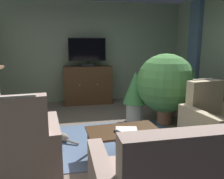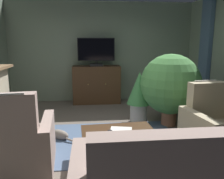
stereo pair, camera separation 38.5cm
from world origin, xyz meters
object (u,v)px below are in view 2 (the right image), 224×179
object	(u,v)px
television	(96,51)
side_chair_tucked_against_wall	(212,104)
tv_remote	(112,133)
armchair_facing_sofa	(19,146)
tv_cabinet	(97,85)
cat	(58,134)
potted_plant_leafy_by_curtain	(170,85)
armchair_beside_cabinet	(217,132)
potted_plant_on_hearth_side	(188,106)
coffee_table	(118,133)
folded_newspaper	(121,130)
potted_plant_small_fern_corner	(139,94)

from	to	relation	value
television	side_chair_tucked_against_wall	size ratio (longest dim) A/B	1.07
tv_remote	armchair_facing_sofa	size ratio (longest dim) A/B	0.15
tv_cabinet	cat	distance (m)	2.50
tv_cabinet	cat	world-z (taller)	tv_cabinet
potted_plant_leafy_by_curtain	cat	world-z (taller)	potted_plant_leafy_by_curtain
cat	potted_plant_leafy_by_curtain	bearing A→B (deg)	12.27
television	armchair_beside_cabinet	distance (m)	3.66
television	side_chair_tucked_against_wall	distance (m)	3.14
television	potted_plant_on_hearth_side	xyz separation A→B (m)	(1.91, -1.51, -1.11)
tv_remote	side_chair_tucked_against_wall	bearing A→B (deg)	94.35
tv_remote	armchair_facing_sofa	distance (m)	1.21
coffee_table	folded_newspaper	xyz separation A→B (m)	(0.04, 0.01, 0.05)
tv_cabinet	armchair_beside_cabinet	distance (m)	3.55
television	potted_plant_small_fern_corner	xyz separation A→B (m)	(0.81, -1.61, -0.80)
tv_remote	potted_plant_on_hearth_side	size ratio (longest dim) A/B	0.17
folded_newspaper	potted_plant_small_fern_corner	xyz separation A→B (m)	(0.59, 1.47, 0.17)
television	cat	xyz separation A→B (m)	(-0.76, -2.29, -1.32)
tv_cabinet	armchair_beside_cabinet	world-z (taller)	armchair_beside_cabinet
side_chair_tucked_against_wall	television	bearing A→B (deg)	133.41
coffee_table	armchair_beside_cabinet	world-z (taller)	armchair_beside_cabinet
folded_newspaper	armchair_beside_cabinet	xyz separation A→B (m)	(1.43, -0.01, -0.10)
coffee_table	armchair_facing_sofa	distance (m)	1.31
tv_remote	potted_plant_leafy_by_curtain	size ratio (longest dim) A/B	0.12
tv_cabinet	potted_plant_leafy_by_curtain	xyz separation A→B (m)	(1.37, -1.88, 0.34)
armchair_facing_sofa	television	bearing A→B (deg)	71.16
armchair_facing_sofa	side_chair_tucked_against_wall	distance (m)	3.37
tv_remote	cat	xyz separation A→B (m)	(-0.84, 0.90, -0.36)
tv_cabinet	cat	xyz separation A→B (m)	(-0.76, -2.35, -0.40)
potted_plant_small_fern_corner	cat	xyz separation A→B (m)	(-1.57, -0.69, -0.52)
armchair_facing_sofa	potted_plant_leafy_by_curtain	distance (m)	2.92
side_chair_tucked_against_wall	folded_newspaper	bearing A→B (deg)	-154.26
potted_plant_small_fern_corner	folded_newspaper	bearing A→B (deg)	-111.72
armchair_beside_cabinet	armchair_facing_sofa	bearing A→B (deg)	-176.13
tv_remote	potted_plant_small_fern_corner	bearing A→B (deg)	132.93
tv_cabinet	cat	size ratio (longest dim) A/B	2.24
armchair_beside_cabinet	potted_plant_on_hearth_side	distance (m)	1.59
television	armchair_beside_cabinet	xyz separation A→B (m)	(1.65, -3.08, -1.07)
tv_cabinet	armchair_facing_sofa	bearing A→B (deg)	-108.56
armchair_beside_cabinet	side_chair_tucked_against_wall	bearing A→B (deg)	65.11
potted_plant_on_hearth_side	potted_plant_leafy_by_curtain	size ratio (longest dim) A/B	0.70
folded_newspaper	potted_plant_leafy_by_curtain	bearing A→B (deg)	60.12
armchair_facing_sofa	potted_plant_leafy_by_curtain	bearing A→B (deg)	30.02
tv_cabinet	tv_remote	bearing A→B (deg)	-88.52
television	folded_newspaper	bearing A→B (deg)	-85.86
folded_newspaper	side_chair_tucked_against_wall	distance (m)	2.05
television	potted_plant_on_hearth_side	bearing A→B (deg)	-38.29
side_chair_tucked_against_wall	potted_plant_on_hearth_side	bearing A→B (deg)	102.74
tv_cabinet	cat	bearing A→B (deg)	-107.95
tv_remote	armchair_facing_sofa	world-z (taller)	armchair_facing_sofa
tv_cabinet	folded_newspaper	size ratio (longest dim) A/B	4.24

